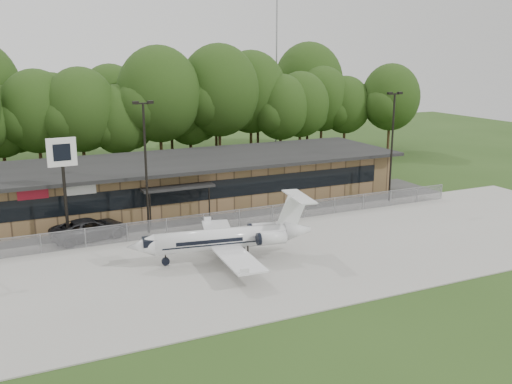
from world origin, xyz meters
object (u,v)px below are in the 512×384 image
business_jet (228,239)px  pole_sign (63,163)px  terminal (181,181)px  suv (90,229)px

business_jet → pole_sign: 13.27m
business_jet → pole_sign: bearing=146.8°
terminal → pole_sign: (-10.94, -7.14, 3.81)m
suv → pole_sign: pole_sign is taller
terminal → business_jet: terminal is taller
business_jet → suv: 11.52m
suv → pole_sign: (-1.62, -0.19, 5.18)m
suv → pole_sign: 5.43m
business_jet → pole_sign: size_ratio=1.62×
terminal → suv: terminal is taller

